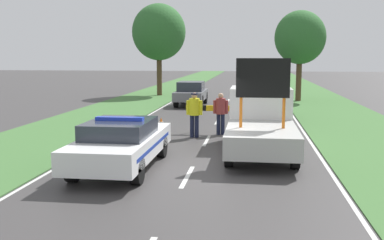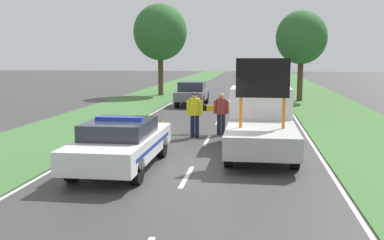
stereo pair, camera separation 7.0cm
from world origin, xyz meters
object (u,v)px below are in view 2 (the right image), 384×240
at_px(road_barrier, 217,111).
at_px(traffic_cone_near_police, 162,123).
at_px(police_car, 121,142).
at_px(pedestrian_civilian, 221,110).
at_px(traffic_cone_centre_front, 148,136).
at_px(roadside_tree_near_right, 160,32).
at_px(queued_car_sedan_black, 262,103).
at_px(roadside_tree_near_left, 301,38).
at_px(work_truck, 261,121).
at_px(queued_car_suv_grey, 192,93).
at_px(police_officer, 195,111).

distance_m(road_barrier, traffic_cone_near_police, 2.59).
height_order(police_car, pedestrian_civilian, pedestrian_civilian).
xyz_separation_m(traffic_cone_near_police, traffic_cone_centre_front, (0.18, -3.33, 0.05)).
height_order(road_barrier, roadside_tree_near_right, roadside_tree_near_right).
height_order(queued_car_sedan_black, roadside_tree_near_right, roadside_tree_near_right).
bearing_deg(queued_car_sedan_black, roadside_tree_near_right, -58.06).
bearing_deg(roadside_tree_near_right, road_barrier, -70.78).
bearing_deg(traffic_cone_near_police, queued_car_sedan_black, 41.73).
distance_m(traffic_cone_centre_front, roadside_tree_near_left, 18.34).
bearing_deg(road_barrier, work_truck, -54.55).
xyz_separation_m(police_car, work_truck, (3.91, 2.93, 0.28)).
xyz_separation_m(traffic_cone_near_police, queued_car_suv_grey, (0.01, 9.51, 0.53)).
bearing_deg(police_car, roadside_tree_near_right, 101.20).
bearing_deg(police_car, traffic_cone_centre_front, 93.31).
xyz_separation_m(police_officer, roadside_tree_near_right, (-5.12, 17.96, 3.92)).
bearing_deg(queued_car_sedan_black, pedestrian_civilian, 70.68).
distance_m(work_truck, traffic_cone_near_police, 5.72).
xyz_separation_m(queued_car_sedan_black, roadside_tree_near_right, (-7.76, 12.44, 4.17)).
xyz_separation_m(queued_car_suv_grey, roadside_tree_near_left, (7.05, 3.67, 3.57)).
distance_m(road_barrier, roadside_tree_near_left, 14.94).
distance_m(police_car, pedestrian_civilian, 6.31).
bearing_deg(queued_car_suv_grey, police_officer, 98.38).
bearing_deg(roadside_tree_near_right, traffic_cone_centre_front, -79.49).
bearing_deg(pedestrian_civilian, roadside_tree_near_left, 61.91).
height_order(work_truck, road_barrier, work_truck).
distance_m(traffic_cone_centre_front, queued_car_sedan_black, 8.28).
bearing_deg(pedestrian_civilian, road_barrier, 110.33).
xyz_separation_m(pedestrian_civilian, roadside_tree_near_right, (-6.08, 17.21, 3.97)).
xyz_separation_m(traffic_cone_near_police, queued_car_sedan_black, (4.30, 3.84, 0.52)).
bearing_deg(roadside_tree_near_left, traffic_cone_near_police, -118.16).
bearing_deg(traffic_cone_centre_front, road_barrier, 50.49).
bearing_deg(queued_car_suv_grey, roadside_tree_near_right, -62.87).
xyz_separation_m(police_car, pedestrian_civilian, (2.37, 5.84, 0.25)).
distance_m(pedestrian_civilian, queued_car_suv_grey, 10.77).
bearing_deg(police_officer, road_barrier, -123.74).
xyz_separation_m(traffic_cone_centre_front, queued_car_sedan_black, (4.12, 7.16, 0.48)).
height_order(work_truck, roadside_tree_near_left, roadside_tree_near_left).
bearing_deg(roadside_tree_near_left, road_barrier, -108.56).
relative_size(police_car, traffic_cone_near_police, 9.37).
height_order(police_car, police_officer, police_officer).
xyz_separation_m(traffic_cone_centre_front, roadside_tree_near_right, (-3.64, 19.61, 4.65)).
distance_m(traffic_cone_centre_front, queued_car_suv_grey, 12.85).
height_order(traffic_cone_near_police, traffic_cone_centre_front, traffic_cone_centre_front).
bearing_deg(traffic_cone_centre_front, pedestrian_civilian, 44.38).
relative_size(queued_car_suv_grey, roadside_tree_near_left, 0.66).
height_order(traffic_cone_centre_front, queued_car_suv_grey, queued_car_suv_grey).
xyz_separation_m(police_car, roadside_tree_near_right, (-3.71, 23.05, 4.22)).
bearing_deg(roadside_tree_near_right, police_officer, -74.10).
xyz_separation_m(road_barrier, police_officer, (-0.77, -1.08, 0.11)).
relative_size(police_car, traffic_cone_centre_front, 7.99).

